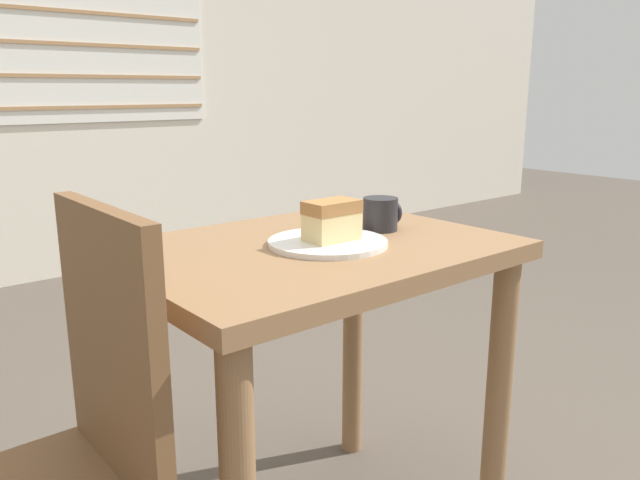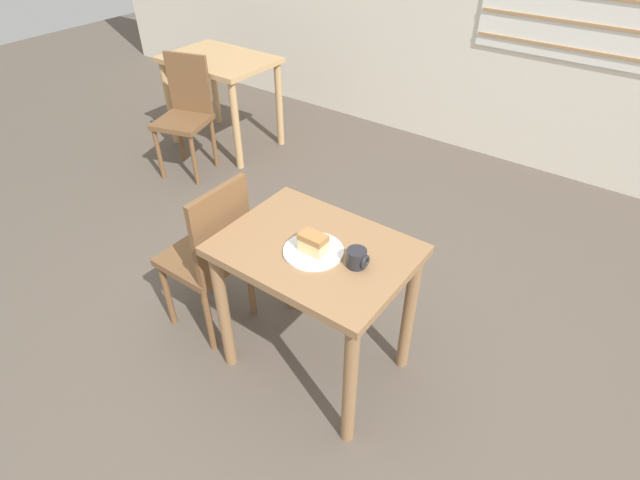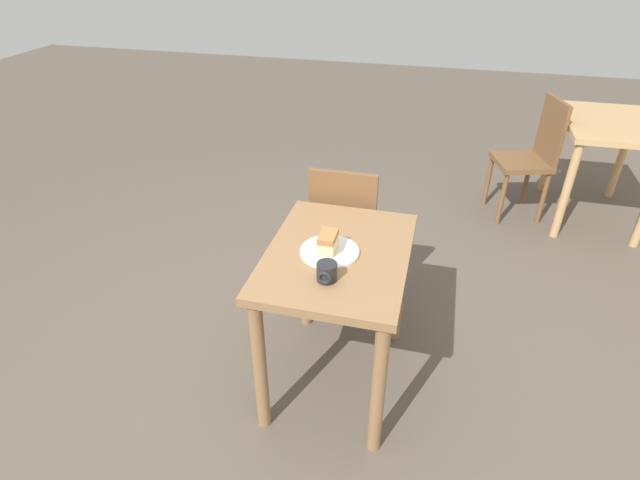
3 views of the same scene
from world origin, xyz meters
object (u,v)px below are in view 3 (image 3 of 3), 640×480
(dining_table_near, at_px, (337,279))
(coffee_mug, at_px, (327,272))
(chair_near_window, at_px, (345,233))
(cake_slice, at_px, (328,242))
(chair_far_corner, at_px, (531,155))
(plate, at_px, (330,251))
(dining_table_far, at_px, (607,140))

(dining_table_near, relative_size, coffee_mug, 9.13)
(chair_near_window, relative_size, coffee_mug, 10.20)
(cake_slice, relative_size, coffee_mug, 1.28)
(cake_slice, bearing_deg, dining_table_near, 116.57)
(chair_far_corner, relative_size, plate, 3.57)
(plate, bearing_deg, chair_far_corner, 152.32)
(chair_near_window, bearing_deg, dining_table_far, -136.62)
(dining_table_near, distance_m, plate, 0.16)
(dining_table_far, relative_size, chair_far_corner, 0.98)
(dining_table_far, relative_size, cake_slice, 7.79)
(dining_table_far, distance_m, plate, 2.70)
(dining_table_far, xyz_separation_m, cake_slice, (2.17, -1.60, 0.19))
(plate, distance_m, coffee_mug, 0.20)
(cake_slice, bearing_deg, dining_table_far, 143.60)
(chair_near_window, xyz_separation_m, cake_slice, (0.62, 0.04, 0.33))
(dining_table_far, bearing_deg, chair_near_window, -46.62)
(dining_table_near, xyz_separation_m, dining_table_far, (-2.15, 1.56, 0.02))
(chair_near_window, relative_size, plate, 3.57)
(chair_near_window, distance_m, plate, 0.67)
(plate, xyz_separation_m, cake_slice, (0.00, -0.01, 0.05))
(dining_table_near, height_order, coffee_mug, coffee_mug)
(dining_table_far, relative_size, coffee_mug, 9.98)
(dining_table_near, bearing_deg, coffee_mug, 0.17)
(coffee_mug, bearing_deg, dining_table_far, 146.58)
(coffee_mug, bearing_deg, dining_table_near, -179.83)
(chair_far_corner, bearing_deg, dining_table_far, 83.76)
(dining_table_far, height_order, chair_near_window, chair_near_window)
(dining_table_far, xyz_separation_m, chair_far_corner, (0.10, -0.51, -0.14))
(chair_near_window, bearing_deg, plate, 94.75)
(dining_table_far, bearing_deg, chair_far_corner, -79.21)
(chair_near_window, xyz_separation_m, coffee_mug, (0.81, 0.09, 0.31))
(dining_table_near, height_order, dining_table_far, dining_table_far)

